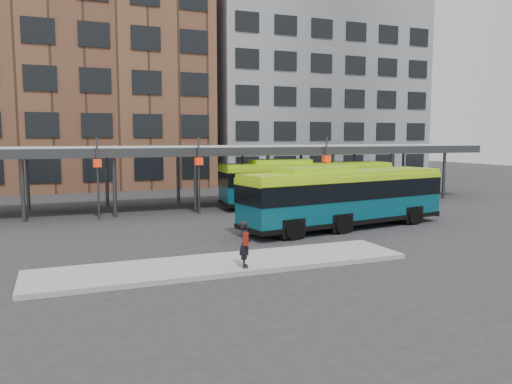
# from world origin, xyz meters

# --- Properties ---
(ground) EXTENTS (120.00, 120.00, 0.00)m
(ground) POSITION_xyz_m (0.00, 0.00, 0.00)
(ground) COLOR #28282B
(ground) RESTS_ON ground
(boarding_island) EXTENTS (14.00, 3.00, 0.18)m
(boarding_island) POSITION_xyz_m (-5.50, -3.00, 0.09)
(boarding_island) COLOR gray
(boarding_island) RESTS_ON ground
(canopy) EXTENTS (40.00, 6.53, 4.80)m
(canopy) POSITION_xyz_m (-0.06, 12.87, 3.91)
(canopy) COLOR #999B9E
(canopy) RESTS_ON ground
(building_brick) EXTENTS (26.00, 14.00, 22.00)m
(building_brick) POSITION_xyz_m (-10.00, 32.00, 11.00)
(building_brick) COLOR brown
(building_brick) RESTS_ON ground
(building_grey) EXTENTS (24.00, 14.00, 20.00)m
(building_grey) POSITION_xyz_m (16.00, 32.00, 10.00)
(building_grey) COLOR slate
(building_grey) RESTS_ON ground
(bus_front) EXTENTS (12.19, 4.45, 3.29)m
(bus_front) POSITION_xyz_m (2.84, 2.24, 1.71)
(bus_front) COLOR #074251
(bus_front) RESTS_ON ground
(bus_rear) EXTENTS (12.07, 3.21, 3.30)m
(bus_rear) POSITION_xyz_m (4.74, 10.21, 1.72)
(bus_rear) COLOR #074251
(bus_rear) RESTS_ON ground
(pedestrian) EXTENTS (0.54, 0.69, 1.66)m
(pedestrian) POSITION_xyz_m (-5.06, -3.98, 1.03)
(pedestrian) COLOR black
(pedestrian) RESTS_ON boarding_island
(bike_rack) EXTENTS (4.60, 1.61, 0.97)m
(bike_rack) POSITION_xyz_m (12.44, 12.21, 0.47)
(bike_rack) COLOR slate
(bike_rack) RESTS_ON ground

